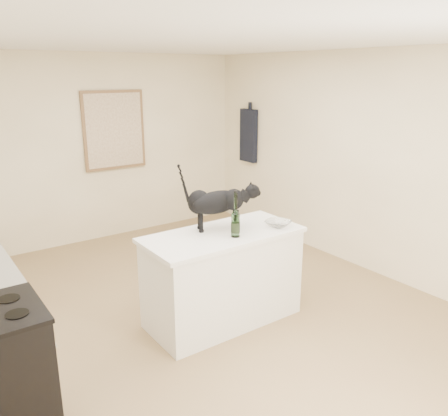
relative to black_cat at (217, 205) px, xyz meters
The scene contains 12 objects.
floor 1.15m from the black_cat, 142.62° to the left, with size 5.50×5.50×0.00m, color #8F744C.
ceiling 1.47m from the black_cat, 142.62° to the left, with size 5.50×5.50×0.00m, color white.
wall_back 2.84m from the black_cat, 92.30° to the left, with size 4.50×4.50×0.00m, color #FAE8C1.
wall_right 2.14m from the black_cat, ahead, with size 5.50×5.50×0.00m, color #FAE8C1.
island_base 0.72m from the black_cat, 97.03° to the right, with size 1.44×0.67×0.86m, color white.
island_top 0.28m from the black_cat, 97.03° to the right, with size 1.50×0.70×0.04m, color white.
artwork_frame 2.84m from the black_cat, 86.21° to the left, with size 0.90×0.03×1.10m, color brown.
artwork_canvas 2.83m from the black_cat, 86.18° to the left, with size 0.82×0.00×1.02m, color beige.
hanging_garment 2.99m from the black_cat, 45.83° to the left, with size 0.08×0.34×0.80m, color black.
black_cat is the anchor object (origin of this frame).
wine_bottle 0.27m from the black_cat, 85.86° to the right, with size 0.08×0.08×0.38m, color #214F1F.
glass_bowl 0.63m from the black_cat, 27.93° to the right, with size 0.24×0.24×0.06m, color white.
Camera 1 is at (-2.24, -3.49, 2.33)m, focal length 36.87 mm.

